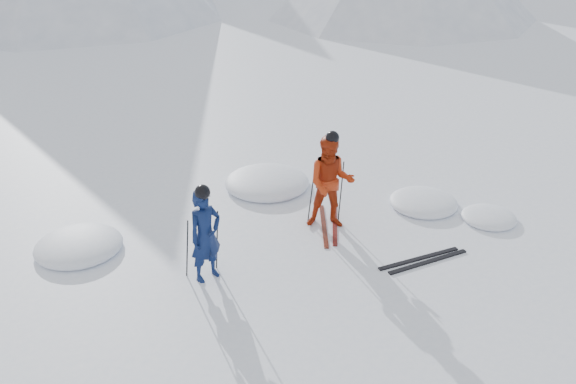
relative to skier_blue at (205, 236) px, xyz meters
name	(u,v)px	position (x,y,z in m)	size (l,w,h in m)	color
ground	(369,242)	(3.16, 0.06, -0.84)	(160.00, 160.00, 0.00)	white
skier_blue	(205,236)	(0.00, 0.00, 0.00)	(0.61, 0.40, 1.68)	#0B1945
skier_red	(331,183)	(2.72, 0.93, 0.12)	(0.93, 0.72, 1.91)	#A82A0D
pole_blue_left	(187,249)	(-0.30, 0.15, -0.28)	(0.02, 0.02, 1.12)	black
pole_blue_right	(217,240)	(0.25, 0.25, -0.28)	(0.02, 0.02, 1.12)	black
pole_red_left	(311,194)	(2.42, 1.18, -0.20)	(0.02, 0.02, 1.27)	black
pole_red_right	(341,192)	(3.02, 1.08, -0.20)	(0.02, 0.02, 1.27)	black
ski_worn_left	(324,226)	(2.60, 0.93, -0.82)	(0.09, 1.70, 0.03)	black
ski_worn_right	(335,224)	(2.84, 0.93, -0.82)	(0.09, 1.70, 0.03)	black
ski_loose_a	(419,259)	(3.75, -0.79, -0.82)	(0.09, 1.70, 0.03)	black
ski_loose_b	(428,262)	(3.85, -0.94, -0.82)	(0.09, 1.70, 0.03)	black
snow_lumps	(271,208)	(1.85, 2.05, -0.84)	(9.30, 4.59, 0.42)	white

